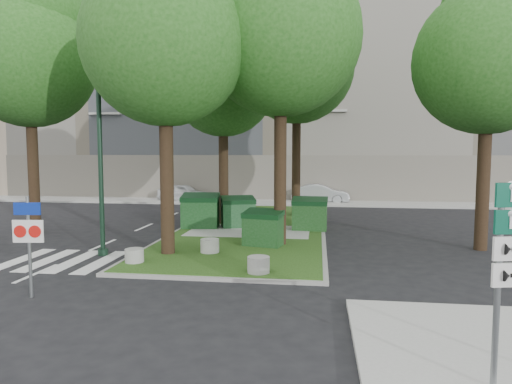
% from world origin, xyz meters
% --- Properties ---
extents(ground, '(120.00, 120.00, 0.00)m').
position_xyz_m(ground, '(0.00, 0.00, 0.00)').
color(ground, black).
rests_on(ground, ground).
extents(median_island, '(6.00, 16.00, 0.12)m').
position_xyz_m(median_island, '(0.50, 8.00, 0.06)').
color(median_island, '#204012').
rests_on(median_island, ground).
extents(median_kerb, '(6.30, 16.30, 0.10)m').
position_xyz_m(median_kerb, '(0.50, 8.00, 0.05)').
color(median_kerb, gray).
rests_on(median_kerb, ground).
extents(sidewalk_corner, '(5.00, 4.00, 0.12)m').
position_xyz_m(sidewalk_corner, '(6.50, -3.50, 0.06)').
color(sidewalk_corner, '#999993').
rests_on(sidewalk_corner, ground).
extents(building_sidewalk, '(42.00, 3.00, 0.12)m').
position_xyz_m(building_sidewalk, '(0.00, 18.50, 0.06)').
color(building_sidewalk, '#999993').
rests_on(building_sidewalk, ground).
extents(zebra_crossing, '(5.00, 3.00, 0.01)m').
position_xyz_m(zebra_crossing, '(-3.75, 1.50, 0.01)').
color(zebra_crossing, silver).
rests_on(zebra_crossing, ground).
extents(apartment_building, '(41.00, 12.00, 16.00)m').
position_xyz_m(apartment_building, '(0.00, 26.00, 8.00)').
color(apartment_building, tan).
rests_on(apartment_building, ground).
extents(tree_median_near_left, '(5.20, 5.20, 10.53)m').
position_xyz_m(tree_median_near_left, '(-1.41, 2.56, 7.32)').
color(tree_median_near_left, black).
rests_on(tree_median_near_left, ground).
extents(tree_median_near_right, '(5.60, 5.60, 11.46)m').
position_xyz_m(tree_median_near_right, '(2.09, 4.56, 7.99)').
color(tree_median_near_right, black).
rests_on(tree_median_near_right, ground).
extents(tree_median_mid, '(4.80, 4.80, 9.99)m').
position_xyz_m(tree_median_mid, '(-0.91, 9.06, 6.98)').
color(tree_median_mid, black).
rests_on(tree_median_mid, ground).
extents(tree_median_far, '(5.80, 5.80, 11.93)m').
position_xyz_m(tree_median_far, '(2.29, 12.06, 8.32)').
color(tree_median_far, black).
rests_on(tree_median_far, ground).
extents(tree_street_left, '(5.40, 5.40, 11.00)m').
position_xyz_m(tree_street_left, '(-8.41, 6.06, 7.65)').
color(tree_street_left, black).
rests_on(tree_street_left, ground).
extents(tree_street_right, '(5.00, 5.00, 10.06)m').
position_xyz_m(tree_street_right, '(9.09, 5.06, 6.98)').
color(tree_street_right, black).
rests_on(tree_street_right, ground).
extents(dumpster_a, '(1.72, 1.29, 1.50)m').
position_xyz_m(dumpster_a, '(-1.76, 7.62, 0.84)').
color(dumpster_a, '#103C14').
rests_on(dumpster_a, median_island).
extents(dumpster_b, '(1.72, 1.44, 1.36)m').
position_xyz_m(dumpster_b, '(-0.16, 8.02, 0.77)').
color(dumpster_b, '#13411B').
rests_on(dumpster_b, median_island).
extents(dumpster_c, '(1.55, 1.24, 1.28)m').
position_xyz_m(dumpster_c, '(1.44, 4.22, 0.73)').
color(dumpster_c, '#103611').
rests_on(dumpster_c, median_island).
extents(dumpster_d, '(1.53, 1.10, 1.39)m').
position_xyz_m(dumpster_d, '(3.00, 7.72, 0.78)').
color(dumpster_d, '#123A12').
rests_on(dumpster_d, median_island).
extents(bollard_left, '(0.56, 0.56, 0.40)m').
position_xyz_m(bollard_left, '(-2.10, 1.18, 0.32)').
color(bollard_left, gray).
rests_on(bollard_left, median_island).
extents(bollard_right, '(0.62, 0.62, 0.44)m').
position_xyz_m(bollard_right, '(1.75, 0.50, 0.34)').
color(bollard_right, gray).
rests_on(bollard_right, median_island).
extents(bollard_mid, '(0.61, 0.61, 0.44)m').
position_xyz_m(bollard_mid, '(-0.17, 2.80, 0.34)').
color(bollard_mid, '#AFAFA9').
rests_on(bollard_mid, median_island).
extents(litter_bin, '(0.43, 0.43, 0.76)m').
position_xyz_m(litter_bin, '(3.20, 8.96, 0.50)').
color(litter_bin, '#B3C116').
rests_on(litter_bin, median_island).
extents(street_lamp, '(0.49, 0.49, 6.13)m').
position_xyz_m(street_lamp, '(-3.71, 2.40, 3.85)').
color(street_lamp, black).
rests_on(street_lamp, ground).
extents(traffic_sign_pole, '(0.72, 0.12, 2.40)m').
position_xyz_m(traffic_sign_pole, '(-3.31, -2.00, 1.54)').
color(traffic_sign_pole, slate).
rests_on(traffic_sign_pole, ground).
extents(car_white, '(3.73, 1.84, 1.22)m').
position_xyz_m(car_white, '(-5.90, 18.80, 0.61)').
color(car_white, silver).
rests_on(car_white, ground).
extents(car_silver, '(3.88, 1.48, 1.26)m').
position_xyz_m(car_silver, '(3.50, 19.18, 0.63)').
color(car_silver, '#ABB0B4').
rests_on(car_silver, ground).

